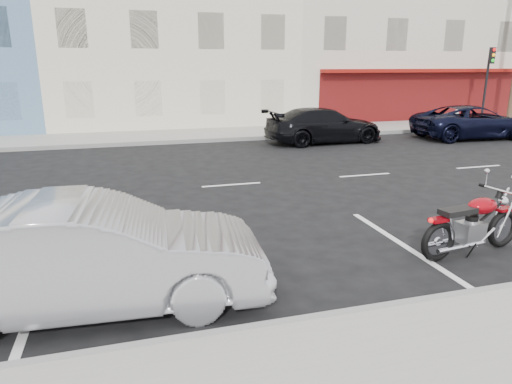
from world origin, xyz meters
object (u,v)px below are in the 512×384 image
sedan_silver (92,255)px  motorcycle (505,220)px  fire_hydrant (456,116)px  suv_far (472,122)px  car_far (324,125)px  traffic_light (488,76)px

sedan_silver → motorcycle: bearing=-84.3°
fire_hydrant → sedan_silver: sedan_silver is taller
fire_hydrant → suv_far: 4.16m
suv_far → car_far: 6.71m
motorcycle → sedan_silver: sedan_silver is taller
motorcycle → car_far: 11.29m
suv_far → car_far: (-6.67, 0.73, 0.00)m
motorcycle → suv_far: suv_far is taller
fire_hydrant → sedan_silver: bearing=-140.3°
traffic_light → suv_far: 5.30m
car_far → sedan_silver: bearing=140.2°
sedan_silver → fire_hydrant: bearing=-46.4°
traffic_light → motorcycle: size_ratio=1.75×
traffic_light → fire_hydrant: 2.53m
traffic_light → fire_hydrant: traffic_light is taller
fire_hydrant → suv_far: bearing=-120.5°
traffic_light → car_far: traffic_light is taller
traffic_light → suv_far: size_ratio=0.75×
traffic_light → fire_hydrant: size_ratio=5.28×
fire_hydrant → traffic_light: bearing=-6.4°
motorcycle → suv_far: size_ratio=0.43×
traffic_light → sedan_silver: (-18.67, -14.08, -1.81)m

